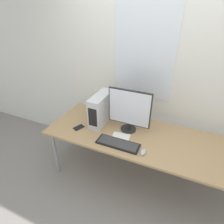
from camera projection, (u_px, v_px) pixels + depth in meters
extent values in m
plane|color=gray|center=(127.00, 203.00, 2.30)|extent=(14.00, 14.00, 0.00)
cube|color=silver|center=(157.00, 73.00, 2.37)|extent=(8.00, 0.06, 2.70)
cube|color=white|center=(145.00, 47.00, 2.26)|extent=(0.76, 0.01, 1.31)
cube|color=tan|center=(141.00, 137.00, 2.26)|extent=(2.33, 0.84, 0.03)
cylinder|color=#99999E|center=(55.00, 153.00, 2.56)|extent=(0.04, 0.04, 0.70)
cylinder|color=#99999E|center=(82.00, 126.00, 3.09)|extent=(0.04, 0.04, 0.70)
cube|color=silver|center=(101.00, 109.00, 2.43)|extent=(0.16, 0.46, 0.40)
cube|color=black|center=(93.00, 118.00, 2.25)|extent=(0.11, 0.00, 0.24)
cylinder|color=black|center=(128.00, 129.00, 2.38)|extent=(0.20, 0.20, 0.02)
cylinder|color=black|center=(128.00, 126.00, 2.35)|extent=(0.05, 0.05, 0.09)
cube|color=black|center=(129.00, 108.00, 2.22)|extent=(0.53, 0.03, 0.45)
cube|color=white|center=(129.00, 108.00, 2.21)|extent=(0.50, 0.00, 0.43)
cube|color=black|center=(118.00, 144.00, 2.13)|extent=(0.49, 0.17, 0.02)
cube|color=#383838|center=(118.00, 143.00, 2.12)|extent=(0.46, 0.15, 0.00)
ellipsoid|color=#B2B2B7|center=(143.00, 152.00, 2.00)|extent=(0.06, 0.10, 0.03)
cube|color=black|center=(79.00, 127.00, 2.41)|extent=(0.12, 0.15, 0.01)
cube|color=white|center=(119.00, 140.00, 2.19)|extent=(0.24, 0.32, 0.00)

